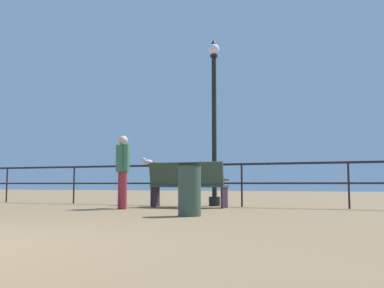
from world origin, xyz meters
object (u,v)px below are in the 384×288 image
object	(u,v)px
lamppost_center	(214,117)
seagull_on_rail	(147,162)
bench_near_left	(187,182)
person_by_bench	(123,167)
trash_bin	(190,189)

from	to	relation	value
lamppost_center	seagull_on_rail	bearing A→B (deg)	-174.56
bench_near_left	lamppost_center	xyz separation A→B (m)	(0.34, 0.92, 1.60)
lamppost_center	bench_near_left	bearing A→B (deg)	-109.97
bench_near_left	seagull_on_rail	bearing A→B (deg)	151.45
person_by_bench	trash_bin	size ratio (longest dim) A/B	1.79
bench_near_left	person_by_bench	bearing A→B (deg)	-136.23
lamppost_center	trash_bin	distance (m)	3.80
seagull_on_rail	person_by_bench	bearing A→B (deg)	-79.47
bench_near_left	person_by_bench	size ratio (longest dim) A/B	1.13
bench_near_left	trash_bin	xyz separation A→B (m)	(1.00, -2.40, -0.13)
bench_near_left	lamppost_center	distance (m)	1.88
seagull_on_rail	trash_bin	xyz separation A→B (m)	(2.40, -3.16, -0.65)
bench_near_left	person_by_bench	xyz separation A→B (m)	(-1.06, -1.02, 0.32)
lamppost_center	seagull_on_rail	world-z (taller)	lamppost_center
bench_near_left	trash_bin	bearing A→B (deg)	-67.32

